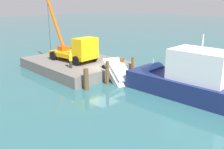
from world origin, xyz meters
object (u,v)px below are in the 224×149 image
object	(u,v)px
dock_worker	(71,59)
crane_truck	(77,49)
salvaged_car	(120,76)
moored_yacht	(175,83)

from	to	relation	value
dock_worker	crane_truck	bearing A→B (deg)	131.31
salvaged_car	moored_yacht	world-z (taller)	moored_yacht
crane_truck	dock_worker	bearing A→B (deg)	-48.69
salvaged_car	dock_worker	bearing A→B (deg)	-146.15
dock_worker	salvaged_car	world-z (taller)	dock_worker
crane_truck	moored_yacht	world-z (taller)	crane_truck
salvaged_car	moored_yacht	distance (m)	5.41
salvaged_car	moored_yacht	xyz separation A→B (m)	(5.19, 1.53, 0.20)
dock_worker	moored_yacht	world-z (taller)	moored_yacht
salvaged_car	moored_yacht	bearing A→B (deg)	16.42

